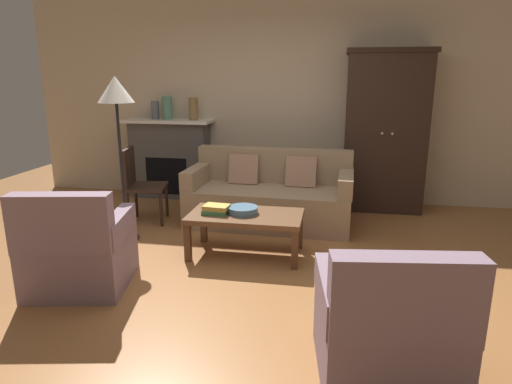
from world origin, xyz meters
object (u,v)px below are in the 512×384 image
(coffee_table, at_px, (246,219))
(mantel_vase_slate, at_px, (155,110))
(book_stack, at_px, (216,209))
(couch, at_px, (270,197))
(fireplace, at_px, (170,158))
(mantel_vase_bronze, at_px, (193,109))
(fruit_bowl, at_px, (243,210))
(armoire, at_px, (385,131))
(mantel_vase_jade, at_px, (167,108))
(side_chair_wooden, at_px, (139,180))
(armchair_near_right, at_px, (388,330))
(armchair_near_left, at_px, (78,252))
(floor_lamp, at_px, (116,100))

(coffee_table, distance_m, mantel_vase_slate, 2.71)
(coffee_table, height_order, book_stack, book_stack)
(couch, relative_size, coffee_table, 1.77)
(fireplace, distance_m, couch, 1.86)
(couch, height_order, mantel_vase_bronze, mantel_vase_bronze)
(fruit_bowl, xyz_separation_m, mantel_vase_bronze, (-1.09, 1.92, 0.82))
(armoire, relative_size, mantel_vase_jade, 6.40)
(fireplace, distance_m, book_stack, 2.34)
(coffee_table, xyz_separation_m, side_chair_wooden, (-1.45, 0.78, 0.15))
(coffee_table, xyz_separation_m, armchair_near_right, (1.18, -1.69, -0.05))
(couch, relative_size, armchair_near_right, 2.21)
(armchair_near_left, xyz_separation_m, armchair_near_right, (2.39, -0.75, 0.00))
(couch, xyz_separation_m, side_chair_wooden, (-1.54, -0.24, 0.19))
(armchair_near_left, bearing_deg, coffee_table, 37.71)
(mantel_vase_bronze, xyz_separation_m, side_chair_wooden, (-0.33, -1.15, -0.76))
(armoire, relative_size, side_chair_wooden, 2.27)
(fireplace, bearing_deg, floor_lamp, -85.11)
(fruit_bowl, distance_m, armchair_near_right, 2.09)
(mantel_vase_bronze, bearing_deg, mantel_vase_jade, 180.00)
(armoire, distance_m, book_stack, 2.64)
(coffee_table, distance_m, floor_lamp, 1.77)
(fireplace, relative_size, mantel_vase_slate, 4.97)
(fruit_bowl, height_order, book_stack, book_stack)
(side_chair_wooden, distance_m, floor_lamp, 1.15)
(coffee_table, height_order, mantel_vase_jade, mantel_vase_jade)
(armoire, height_order, mantel_vase_bronze, armoire)
(fireplace, distance_m, mantel_vase_slate, 0.70)
(fireplace, xyz_separation_m, floor_lamp, (0.15, -1.77, 0.92))
(couch, height_order, armchair_near_left, armchair_near_left)
(mantel_vase_slate, bearing_deg, side_chair_wooden, -78.63)
(coffee_table, bearing_deg, armchair_near_right, -55.17)
(fruit_bowl, bearing_deg, mantel_vase_bronze, 119.74)
(mantel_vase_jade, bearing_deg, couch, -29.84)
(mantel_vase_jade, bearing_deg, book_stack, -58.28)
(fireplace, distance_m, armchair_near_right, 4.53)
(mantel_vase_bronze, relative_size, floor_lamp, 0.18)
(side_chair_wooden, bearing_deg, coffee_table, -28.15)
(side_chair_wooden, bearing_deg, mantel_vase_slate, 101.37)
(fireplace, relative_size, floor_lamp, 0.73)
(mantel_vase_bronze, distance_m, armchair_near_right, 4.39)
(fruit_bowl, xyz_separation_m, side_chair_wooden, (-1.42, 0.76, 0.06))
(book_stack, bearing_deg, floor_lamp, 168.59)
(mantel_vase_slate, bearing_deg, armoire, -1.10)
(couch, distance_m, armchair_near_right, 2.92)
(couch, distance_m, book_stack, 1.13)
(armchair_near_left, height_order, floor_lamp, floor_lamp)
(armchair_near_right, relative_size, side_chair_wooden, 0.98)
(armoire, xyz_separation_m, armchair_near_left, (-2.66, -2.81, -0.71))
(armchair_near_left, bearing_deg, mantel_vase_slate, 99.21)
(coffee_table, distance_m, mantel_vase_bronze, 2.41)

